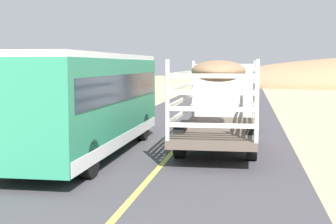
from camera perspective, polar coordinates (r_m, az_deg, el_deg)
The scene contains 2 objects.
livestock_truck at distance 19.65m, azimuth 6.37°, elevation 2.19°, with size 2.53×9.70×3.02m.
bus at distance 16.07m, azimuth -9.24°, elevation 1.27°, with size 2.54×10.00×3.21m.
Camera 1 is at (2.46, -4.86, 2.91)m, focal length 53.26 mm.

